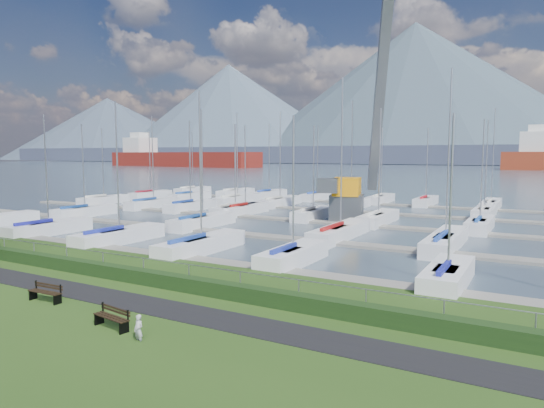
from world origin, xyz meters
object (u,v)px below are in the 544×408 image
Objects in this scene: bench_left at (46,292)px; person at (138,326)px; crane at (356,166)px; bench_right at (112,318)px.

bench_left is 7.13m from person.
bench_right is at bearing -99.58° from crane.
person is at bearing -96.78° from crane.
crane is at bearing 83.51° from bench_left.
crane is (-2.75, 35.11, 4.91)m from bench_right.
crane is at bearing 105.94° from person.
bench_left is 5.28m from bench_right.
bench_right is at bearing -12.68° from bench_left.
person is (1.79, -0.45, 0.14)m from bench_right.
crane is (2.44, 34.16, 4.91)m from bench_left.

